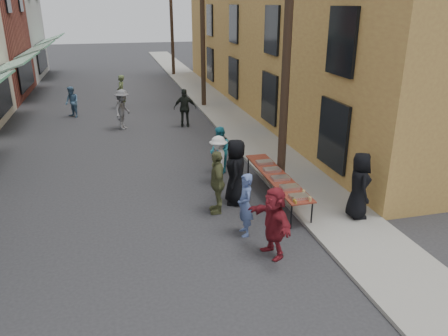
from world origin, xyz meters
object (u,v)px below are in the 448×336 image
utility_pole_mid (203,24)px  catering_tray_sausage (299,197)px  utility_pole_near (287,43)px  serving_table (277,177)px  server (359,185)px  utility_pole_far (171,18)px  guest_front_a (236,172)px  guest_front_c (220,150)px

utility_pole_mid → catering_tray_sausage: 15.02m
utility_pole_near → utility_pole_mid: bearing=90.0°
serving_table → utility_pole_near: bearing=61.0°
utility_pole_near → serving_table: size_ratio=2.25×
catering_tray_sausage → server: (1.64, -0.18, 0.23)m
catering_tray_sausage → utility_pole_far: bearing=88.9°
guest_front_a → guest_front_c: bearing=-166.7°
catering_tray_sausage → guest_front_a: size_ratio=0.25×
guest_front_c → utility_pole_near: bearing=33.9°
guest_front_a → utility_pole_near: bearing=132.8°
catering_tray_sausage → serving_table: bearing=90.0°
guest_front_a → guest_front_c: size_ratio=1.20×
utility_pole_near → utility_pole_mid: (0.00, 12.00, 0.00)m
serving_table → server: (1.64, -1.83, 0.30)m
utility_pole_far → catering_tray_sausage: 26.81m
utility_pole_mid → guest_front_c: 11.09m
utility_pole_mid → utility_pole_far: 12.00m
utility_pole_far → server: bearing=-87.6°
utility_pole_near → guest_front_a: utility_pole_near is taller
utility_pole_far → server: utility_pole_far is taller
catering_tray_sausage → guest_front_a: guest_front_a is taller
utility_pole_far → guest_front_c: size_ratio=5.51×
utility_pole_far → serving_table: (-0.50, -24.90, -3.79)m
utility_pole_mid → utility_pole_far: size_ratio=1.00×
utility_pole_near → utility_pole_far: 24.00m
guest_front_a → utility_pole_far: bearing=-167.5°
utility_pole_mid → guest_front_c: size_ratio=5.51×
utility_pole_mid → serving_table: (-0.50, -12.90, -3.79)m
utility_pole_near → server: utility_pole_near is taller
utility_pole_mid → server: 15.18m
utility_pole_near → utility_pole_far: size_ratio=1.00×
utility_pole_mid → guest_front_a: (-1.76, -12.87, -3.52)m
utility_pole_far → serving_table: bearing=-91.2°
utility_pole_far → utility_pole_near: bearing=-90.0°
catering_tray_sausage → guest_front_c: (-1.11, 4.21, 0.03)m
utility_pole_near → catering_tray_sausage: bearing=-101.1°
utility_pole_far → guest_front_a: size_ratio=4.59×
catering_tray_sausage → server: bearing=-6.2°
utility_pole_far → guest_front_c: bearing=-94.1°
serving_table → guest_front_a: bearing=178.4°
server → utility_pole_near: bearing=34.5°
utility_pole_far → catering_tray_sausage: bearing=-91.1°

